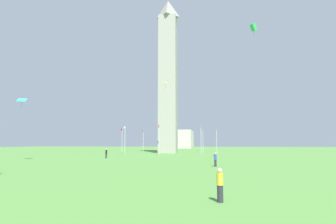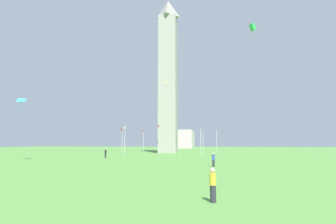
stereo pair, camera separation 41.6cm
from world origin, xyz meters
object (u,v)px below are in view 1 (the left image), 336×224
(person_yellow_shirt, at_px, (220,185))
(distant_building, at_px, (181,139))
(flagpole_s, at_px, (174,139))
(kite_yellow_diamond, at_px, (166,82))
(flagpole_se, at_px, (203,139))
(flagpole_nw, at_px, (125,138))
(flagpole_sw, at_px, (143,139))
(obelisk_monument, at_px, (168,74))
(person_black_shirt, at_px, (106,153))
(flagpole_w, at_px, (122,139))
(kite_cyan_diamond, at_px, (22,100))
(person_blue_shirt, at_px, (215,160))
(flagpole_e, at_px, (217,139))
(flagpole_ne, at_px, (201,138))
(kite_green_box, at_px, (254,27))
(flagpole_n, at_px, (159,138))

(person_yellow_shirt, relative_size, distant_building, 0.06)
(flagpole_s, bearing_deg, kite_yellow_diamond, 2.94)
(flagpole_se, bearing_deg, flagpole_nw, -45.00)
(flagpole_s, distance_m, flagpole_sw, 10.51)
(obelisk_monument, xyz_separation_m, person_black_shirt, (28.20, -7.31, -22.13))
(flagpole_w, distance_m, distant_building, 77.51)
(flagpole_w, xyz_separation_m, kite_cyan_diamond, (38.04, -4.02, 5.62))
(flagpole_s, bearing_deg, flagpole_nw, -22.50)
(flagpole_se, relative_size, kite_cyan_diamond, 3.29)
(obelisk_monument, xyz_separation_m, flagpole_s, (-13.67, 0.00, -19.02))
(flagpole_se, relative_size, flagpole_w, 1.00)
(obelisk_monument, distance_m, flagpole_sw, 23.43)
(flagpole_s, xyz_separation_m, person_blue_shirt, (56.80, 12.44, -3.15))
(person_blue_shirt, bearing_deg, flagpole_se, 15.78)
(person_blue_shirt, bearing_deg, flagpole_e, 11.10)
(obelisk_monument, height_order, person_black_shirt, obelisk_monument)
(kite_yellow_diamond, bearing_deg, flagpole_s, -177.06)
(flagpole_e, height_order, flagpole_se, same)
(flagpole_sw, bearing_deg, kite_yellow_diamond, 26.61)
(flagpole_ne, relative_size, kite_cyan_diamond, 3.29)
(flagpole_ne, height_order, person_black_shirt, flagpole_ne)
(person_yellow_shirt, relative_size, person_black_shirt, 0.92)
(obelisk_monument, xyz_separation_m, flagpole_e, (0.07, 13.73, -19.02))
(flagpole_s, relative_size, kite_yellow_diamond, 3.30)
(person_yellow_shirt, bearing_deg, flagpole_sw, -1.58)
(flagpole_se, relative_size, flagpole_s, 1.00)
(flagpole_sw, distance_m, distant_building, 67.45)
(kite_green_box, bearing_deg, flagpole_n, -128.75)
(flagpole_ne, height_order, flagpole_w, same)
(flagpole_s, bearing_deg, person_blue_shirt, 12.35)
(flagpole_n, xyz_separation_m, flagpole_e, (-13.73, 13.73, 0.00))
(flagpole_sw, xyz_separation_m, person_blue_shirt, (52.78, 22.15, -3.15))
(flagpole_w, height_order, flagpole_nw, same)
(obelisk_monument, height_order, flagpole_ne, obelisk_monument)
(flagpole_e, xyz_separation_m, kite_yellow_diamond, (12.35, -12.39, 13.69))
(kite_yellow_diamond, bearing_deg, person_blue_shirt, 19.86)
(kite_green_box, relative_size, distant_building, 0.10)
(flagpole_se, relative_size, person_blue_shirt, 4.31)
(flagpole_s, xyz_separation_m, flagpole_w, (13.73, -13.73, 0.00))
(flagpole_sw, height_order, flagpole_nw, same)
(flagpole_se, relative_size, person_black_shirt, 4.09)
(kite_cyan_diamond, height_order, kite_yellow_diamond, kite_yellow_diamond)
(flagpole_nw, bearing_deg, kite_cyan_diamond, -15.84)
(flagpole_e, height_order, person_black_shirt, flagpole_e)
(kite_cyan_diamond, distance_m, distant_building, 115.85)
(flagpole_s, distance_m, flagpole_nw, 25.38)
(person_black_shirt, bearing_deg, kite_green_box, -72.22)
(flagpole_w, distance_m, person_blue_shirt, 50.50)
(person_yellow_shirt, bearing_deg, flagpole_w, 4.05)
(flagpole_s, relative_size, person_black_shirt, 4.09)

